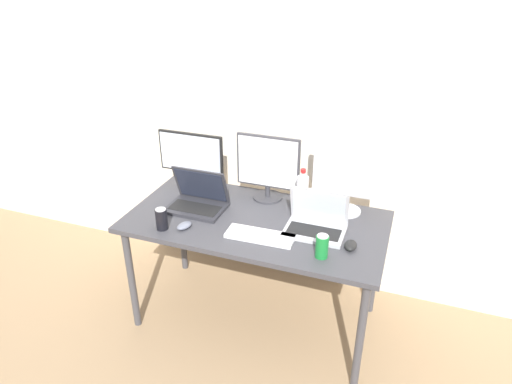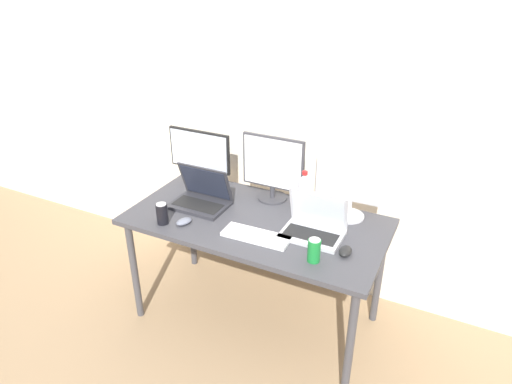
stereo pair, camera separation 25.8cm
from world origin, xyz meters
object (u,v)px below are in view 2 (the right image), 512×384
Objects in this scene: soda_can_near_keyboard at (162,214)px; soda_can_by_laptop at (314,250)px; mouse_by_keyboard at (184,221)px; mouse_by_laptop at (345,251)px; work_desk at (256,229)px; water_bottle at (304,196)px; monitor_center at (273,167)px; laptop_silver at (202,196)px; monitor_right at (352,178)px; laptop_secondary at (314,225)px; keyboard_main at (256,236)px; monitor_left at (200,155)px.

soda_can_near_keyboard is 1.00× the size of soda_can_by_laptop.
mouse_by_keyboard is 0.99× the size of mouse_by_laptop.
mouse_by_keyboard is (-0.35, -0.23, 0.08)m from work_desk.
water_bottle is at bearing 32.49° from soda_can_near_keyboard.
monitor_center reaches higher than soda_can_near_keyboard.
laptop_silver is at bearing 162.90° from soda_can_by_laptop.
work_desk is at bearing -150.18° from monitor_right.
laptop_silver is at bearing 179.01° from laptop_secondary.
keyboard_main is (0.09, -0.17, 0.08)m from work_desk.
soda_can_near_keyboard and soda_can_by_laptop have the same top height.
keyboard_main is (0.63, -0.43, -0.20)m from monitor_left.
laptop_silver is 3.49× the size of mouse_by_laptop.
keyboard_main is 3.81× the size of mouse_by_laptop.
work_desk is at bearing -179.53° from laptop_secondary.
soda_can_by_laptop is (-0.03, -0.51, -0.19)m from monitor_right.
monitor_center reaches higher than monitor_left.
soda_can_by_laptop is at bearing 2.51° from soda_can_near_keyboard.
work_desk is at bearing -2.34° from laptop_silver.
water_bottle is at bearing -7.04° from monitor_left.
monitor_right is (0.47, 0.27, 0.32)m from work_desk.
soda_can_near_keyboard is (0.08, -0.53, -0.15)m from monitor_left.
laptop_secondary reaches higher than work_desk.
monitor_left reaches higher than work_desk.
monitor_right is 0.29m from water_bottle.
keyboard_main is at bearing 27.27° from mouse_by_keyboard.
keyboard_main is at bearing -112.75° from water_bottle.
monitor_center reaches higher than mouse_by_keyboard.
mouse_by_laptop is (0.92, 0.12, 0.00)m from mouse_by_keyboard.
monitor_left reaches higher than soda_can_near_keyboard.
water_bottle is 0.46m from soda_can_by_laptop.
work_desk is at bearing 31.00° from soda_can_near_keyboard.
water_bottle reaches higher than soda_can_by_laptop.
laptop_secondary is at bearing 148.88° from mouse_by_laptop.
laptop_silver is (0.16, -0.24, -0.15)m from monitor_left.
monitor_right is (1.01, 0.01, 0.04)m from monitor_left.
soda_can_by_laptop is at bearing -11.80° from keyboard_main.
laptop_silver is at bearing 156.09° from keyboard_main.
water_bottle reaches higher than laptop_secondary.
monitor_left is at bearing 164.18° from laptop_secondary.
laptop_secondary is 2.61× the size of soda_can_near_keyboard.
monitor_center is 1.21× the size of laptop_silver.
monitor_center is (-0.02, 0.28, 0.28)m from work_desk.
soda_can_by_laptop is at bearing -48.04° from monitor_center.
water_bottle is at bearing -25.13° from monitor_center.
soda_can_by_laptop is (0.90, 0.04, 0.00)m from soda_can_near_keyboard.
laptop_silver is 0.92× the size of keyboard_main.
monitor_center is at bearing 36.60° from laptop_silver.
soda_can_near_keyboard reaches higher than work_desk.
laptop_silver is 0.25m from mouse_by_keyboard.
monitor_left is 3.52× the size of soda_can_by_laptop.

